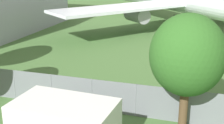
{
  "coord_description": "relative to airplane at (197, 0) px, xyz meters",
  "views": [
    {
      "loc": [
        8.53,
        -5.48,
        8.07
      ],
      "look_at": [
        2.8,
        12.67,
        2.0
      ],
      "focal_mm": 50.0,
      "sensor_mm": 36.0,
      "label": 1
    }
  ],
  "objects": [
    {
      "name": "tree_behind_benches",
      "position": [
        0.86,
        -25.79,
        0.23
      ],
      "size": [
        3.62,
        3.62,
        5.91
      ],
      "color": "#4C3823",
      "rests_on": "ground"
    },
    {
      "name": "perimeter_fence",
      "position": [
        -6.83,
        -25.16,
        -2.73
      ],
      "size": [
        56.07,
        0.07,
        1.89
      ],
      "color": "slate",
      "rests_on": "ground"
    },
    {
      "name": "airplane",
      "position": [
        0.0,
        0.0,
        0.0
      ],
      "size": [
        33.81,
        34.62,
        11.34
      ],
      "rotation": [
        0.0,
        0.0,
        -0.8
      ],
      "color": "white",
      "rests_on": "ground"
    }
  ]
}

